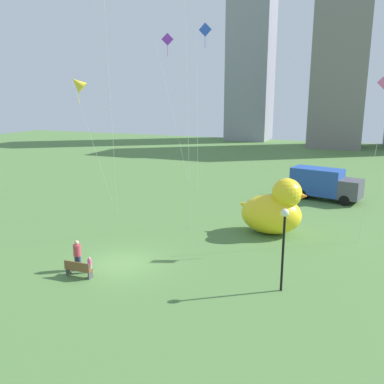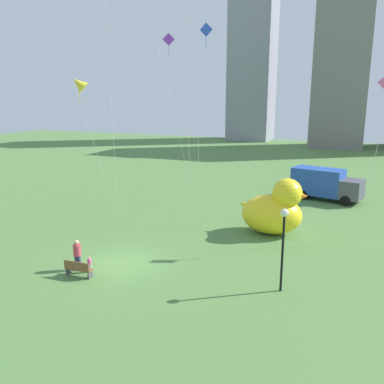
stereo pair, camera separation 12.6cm
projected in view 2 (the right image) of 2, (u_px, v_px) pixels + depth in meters
ground_plane at (122, 263)px, 23.44m from camera, size 140.00×140.00×0.00m
park_bench at (78, 269)px, 21.62m from camera, size 1.54×0.51×0.90m
person_adult at (77, 254)px, 22.39m from camera, size 0.42×0.42×1.72m
person_child at (89, 264)px, 22.18m from camera, size 0.22×0.22×0.89m
giant_inflatable_duck at (274, 210)px, 28.15m from camera, size 4.80×3.08×3.98m
lamppost at (284, 233)px, 19.49m from camera, size 0.39×0.39×4.20m
box_truck at (325, 184)px, 37.39m from camera, size 6.56×3.69×2.85m
city_skyline at (371, 51)px, 74.66m from camera, size 51.62×16.34×40.56m
kite_yellow at (79, 84)px, 34.79m from camera, size 3.09×3.28×11.15m
kite_blue at (205, 39)px, 38.72m from camera, size 1.67×1.33×16.06m
kite_purple at (169, 48)px, 42.87m from camera, size 3.11×2.77×15.74m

